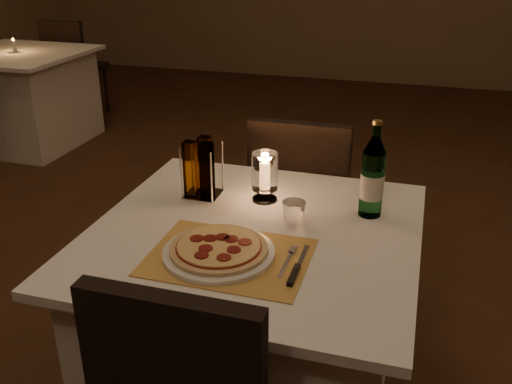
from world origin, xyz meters
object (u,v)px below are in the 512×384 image
(pizza, at_px, (219,248))
(water_bottle, at_px, (372,178))
(hurricane_candle, at_px, (265,173))
(chair_far, at_px, (302,194))
(neighbor_table_left, at_px, (23,98))
(main_table, at_px, (254,326))
(plate, at_px, (219,253))
(tumbler, at_px, (294,213))

(pizza, relative_size, water_bottle, 0.88)
(water_bottle, height_order, hurricane_candle, water_bottle)
(chair_far, relative_size, neighbor_table_left, 0.90)
(water_bottle, relative_size, neighbor_table_left, 0.32)
(hurricane_candle, relative_size, neighbor_table_left, 0.17)
(hurricane_candle, bearing_deg, neighbor_table_left, 141.86)
(main_table, bearing_deg, water_bottle, 32.57)
(plate, distance_m, water_bottle, 0.56)
(chair_far, relative_size, plate, 2.81)
(main_table, relative_size, chair_far, 1.11)
(hurricane_candle, bearing_deg, pizza, -93.04)
(pizza, bearing_deg, water_bottle, 45.84)
(plate, bearing_deg, neighbor_table_left, 136.60)
(pizza, distance_m, water_bottle, 0.55)
(chair_far, height_order, pizza, chair_far)
(neighbor_table_left, bearing_deg, chair_far, -30.48)
(chair_far, relative_size, water_bottle, 2.82)
(chair_far, distance_m, plate, 0.92)
(hurricane_candle, bearing_deg, water_bottle, -1.29)
(main_table, bearing_deg, pizza, -105.49)
(plate, xyz_separation_m, water_bottle, (0.38, 0.39, 0.12))
(pizza, bearing_deg, neighbor_table_left, 136.60)
(hurricane_candle, xyz_separation_m, neighbor_table_left, (-2.61, 2.05, -0.47))
(water_bottle, bearing_deg, chair_far, 123.17)
(chair_far, xyz_separation_m, hurricane_candle, (-0.03, -0.50, 0.29))
(plate, distance_m, pizza, 0.02)
(tumbler, bearing_deg, hurricane_candle, 133.90)
(plate, relative_size, neighbor_table_left, 0.32)
(main_table, xyz_separation_m, chair_far, (0.00, 0.71, 0.18))
(hurricane_candle, distance_m, neighbor_table_left, 3.35)
(tumbler, bearing_deg, chair_far, 99.52)
(chair_far, bearing_deg, main_table, -90.00)
(pizza, xyz_separation_m, hurricane_candle, (0.02, 0.40, 0.07))
(main_table, distance_m, neighbor_table_left, 3.48)
(main_table, height_order, tumbler, tumbler)
(main_table, xyz_separation_m, plate, (-0.05, -0.18, 0.38))
(chair_far, height_order, hurricane_candle, hurricane_candle)
(plate, height_order, neighbor_table_left, plate)
(pizza, xyz_separation_m, neighbor_table_left, (-2.59, 2.45, -0.39))
(water_bottle, xyz_separation_m, hurricane_candle, (-0.36, 0.01, -0.03))
(chair_far, xyz_separation_m, plate, (-0.05, -0.89, 0.20))
(main_table, relative_size, neighbor_table_left, 1.00)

